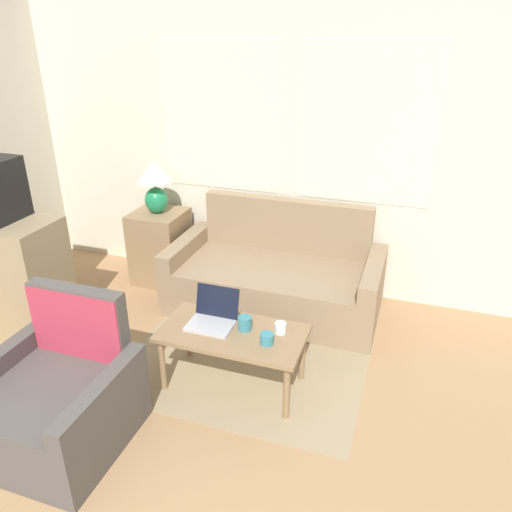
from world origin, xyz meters
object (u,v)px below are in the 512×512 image
object	(u,v)px
couch	(276,278)
coffee_table	(233,338)
laptop	(213,316)
table_lamp	(155,182)
cup_yellow	(267,339)
armchair	(59,400)
cup_white	(245,323)
cup_navy	(280,328)

from	to	relation	value
couch	coffee_table	size ratio (longest dim) A/B	1.86
couch	laptop	distance (m)	1.13
table_lamp	coffee_table	world-z (taller)	table_lamp
cup_yellow	table_lamp	bearing A→B (deg)	138.56
table_lamp	coffee_table	distance (m)	1.87
armchair	cup_white	size ratio (longest dim) A/B	9.10
table_lamp	cup_navy	xyz separation A→B (m)	(1.54, -1.17, -0.52)
cup_navy	laptop	bearing A→B (deg)	-175.47
cup_white	armchair	bearing A→B (deg)	-137.19
couch	armchair	xyz separation A→B (m)	(-0.79, -1.92, -0.01)
coffee_table	cup_navy	xyz separation A→B (m)	(0.31, 0.09, 0.09)
coffee_table	cup_white	world-z (taller)	cup_white
armchair	cup_white	bearing A→B (deg)	42.81
coffee_table	cup_yellow	world-z (taller)	cup_yellow
couch	coffee_table	bearing A→B (deg)	-88.33
laptop	cup_yellow	distance (m)	0.44
armchair	couch	bearing A→B (deg)	67.71
table_lamp	laptop	world-z (taller)	table_lamp
table_lamp	cup_yellow	world-z (taller)	table_lamp
laptop	cup_navy	size ratio (longest dim) A/B	3.88
armchair	cup_navy	xyz separation A→B (m)	(1.13, 0.86, 0.21)
laptop	cup_yellow	xyz separation A→B (m)	(0.42, -0.11, -0.02)
armchair	table_lamp	xyz separation A→B (m)	(-0.42, 2.04, 0.74)
coffee_table	cup_white	size ratio (longest dim) A/B	10.18
armchair	cup_yellow	distance (m)	1.31
couch	laptop	bearing A→B (deg)	-96.81
cup_yellow	laptop	bearing A→B (deg)	165.35
armchair	coffee_table	bearing A→B (deg)	43.18
armchair	coffee_table	size ratio (longest dim) A/B	0.89
armchair	laptop	bearing A→B (deg)	51.53
laptop	armchair	bearing A→B (deg)	-128.47
cup_white	coffee_table	bearing A→B (deg)	-142.01
armchair	coffee_table	world-z (taller)	armchair
armchair	coffee_table	distance (m)	1.13
couch	cup_navy	world-z (taller)	couch
cup_navy	couch	bearing A→B (deg)	107.77
table_lamp	cup_yellow	distance (m)	2.06
coffee_table	cup_yellow	size ratio (longest dim) A/B	10.82
table_lamp	coffee_table	bearing A→B (deg)	-45.67
couch	laptop	size ratio (longest dim) A/B	5.85
armchair	laptop	distance (m)	1.08
laptop	cup_white	distance (m)	0.23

